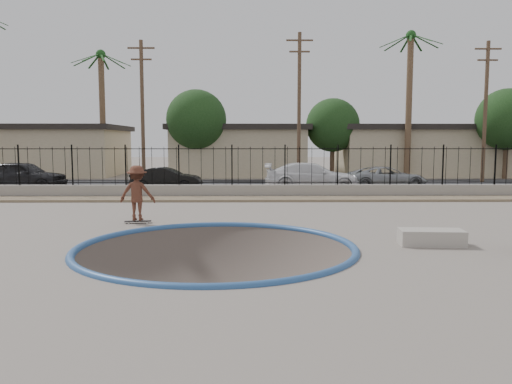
{
  "coord_description": "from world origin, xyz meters",
  "views": [
    {
      "loc": [
        0.84,
        -13.2,
        2.65
      ],
      "look_at": [
        1.03,
        2.0,
        1.1
      ],
      "focal_mm": 35.0,
      "sensor_mm": 36.0,
      "label": 1
    }
  ],
  "objects": [
    {
      "name": "car_b",
      "position": [
        -3.62,
        13.4,
        0.65
      ],
      "size": [
        3.78,
        1.48,
        1.22
      ],
      "primitive_type": "imported",
      "rotation": [
        0.0,
        0.0,
        1.52
      ],
      "color": "black",
      "rests_on": "street"
    },
    {
      "name": "street_tree_mid",
      "position": [
        7.0,
        24.0,
        3.84
      ],
      "size": [
        3.96,
        3.96,
        5.83
      ],
      "color": "#473323",
      "rests_on": "ground"
    },
    {
      "name": "utility_pole_left",
      "position": [
        -6.0,
        19.0,
        4.7
      ],
      "size": [
        1.7,
        0.24,
        9.0
      ],
      "color": "#473323",
      "rests_on": "ground"
    },
    {
      "name": "fence",
      "position": [
        0.0,
        10.3,
        1.5
      ],
      "size": [
        40.0,
        0.04,
        1.8
      ],
      "color": "black",
      "rests_on": "retaining_wall"
    },
    {
      "name": "skater",
      "position": [
        -2.8,
        2.85,
        0.89
      ],
      "size": [
        1.19,
        0.73,
        1.78
      ],
      "primitive_type": "imported",
      "rotation": [
        0.0,
        0.0,
        3.08
      ],
      "color": "brown",
      "rests_on": "ground"
    },
    {
      "name": "street",
      "position": [
        0.0,
        17.0,
        0.02
      ],
      "size": [
        90.0,
        8.0,
        0.04
      ],
      "primitive_type": "cube",
      "color": "black",
      "rests_on": "ground"
    },
    {
      "name": "house_east",
      "position": [
        14.0,
        26.5,
        1.97
      ],
      "size": [
        12.6,
        8.6,
        3.9
      ],
      "color": "tan",
      "rests_on": "ground"
    },
    {
      "name": "car_d",
      "position": [
        8.45,
        14.31,
        0.65
      ],
      "size": [
        4.59,
        2.46,
        1.23
      ],
      "primitive_type": "imported",
      "rotation": [
        0.0,
        0.0,
        1.67
      ],
      "color": "gray",
      "rests_on": "street"
    },
    {
      "name": "rock_strip",
      "position": [
        0.0,
        9.2,
        0.06
      ],
      "size": [
        42.0,
        1.6,
        0.11
      ],
      "primitive_type": "cube",
      "color": "#998764",
      "rests_on": "ground"
    },
    {
      "name": "palm_mid",
      "position": [
        -10.0,
        24.0,
        6.69
      ],
      "size": [
        2.3,
        2.3,
        9.3
      ],
      "color": "brown",
      "rests_on": "ground"
    },
    {
      "name": "car_a",
      "position": [
        -11.55,
        14.13,
        0.81
      ],
      "size": [
        4.69,
        2.18,
        1.55
      ],
      "primitive_type": "imported",
      "rotation": [
        0.0,
        0.0,
        1.49
      ],
      "color": "black",
      "rests_on": "street"
    },
    {
      "name": "street_tree_left",
      "position": [
        -3.0,
        23.0,
        4.19
      ],
      "size": [
        4.32,
        4.32,
        6.36
      ],
      "color": "#473323",
      "rests_on": "ground"
    },
    {
      "name": "street_tree_right",
      "position": [
        19.0,
        22.0,
        4.19
      ],
      "size": [
        4.32,
        4.32,
        6.36
      ],
      "color": "#473323",
      "rests_on": "ground"
    },
    {
      "name": "retaining_wall",
      "position": [
        0.0,
        10.3,
        0.3
      ],
      "size": [
        42.0,
        0.45,
        0.6
      ],
      "primitive_type": "cube",
      "color": "gray",
      "rests_on": "ground"
    },
    {
      "name": "house_west",
      "position": [
        -15.0,
        26.5,
        1.97
      ],
      "size": [
        11.6,
        8.6,
        3.9
      ],
      "color": "tan",
      "rests_on": "ground"
    },
    {
      "name": "palm_right",
      "position": [
        12.0,
        22.0,
        7.33
      ],
      "size": [
        2.3,
        2.3,
        10.3
      ],
      "color": "brown",
      "rests_on": "ground"
    },
    {
      "name": "utility_pole_mid",
      "position": [
        4.0,
        19.0,
        4.96
      ],
      "size": [
        1.7,
        0.24,
        9.5
      ],
      "color": "#473323",
      "rests_on": "ground"
    },
    {
      "name": "utility_pole_right",
      "position": [
        16.0,
        19.0,
        4.7
      ],
      "size": [
        1.7,
        0.24,
        9.0
      ],
      "color": "#473323",
      "rests_on": "ground"
    },
    {
      "name": "concrete_ledge",
      "position": [
        5.49,
        -0.7,
        0.2
      ],
      "size": [
        1.65,
        0.83,
        0.4
      ],
      "primitive_type": "cube",
      "rotation": [
        0.0,
        0.0,
        -0.08
      ],
      "color": "#A7A095",
      "rests_on": "ground"
    },
    {
      "name": "ground",
      "position": [
        0.0,
        12.0,
        -1.1
      ],
      "size": [
        120.0,
        120.0,
        2.2
      ],
      "primitive_type": "cube",
      "color": "slate",
      "rests_on": "ground"
    },
    {
      "name": "bowl_pit",
      "position": [
        0.0,
        -1.0,
        0.0
      ],
      "size": [
        6.84,
        6.84,
        1.8
      ],
      "primitive_type": null,
      "color": "#4E423C",
      "rests_on": "ground"
    },
    {
      "name": "car_c",
      "position": [
        4.18,
        13.4,
        0.77
      ],
      "size": [
        5.18,
        2.36,
        1.47
      ],
      "primitive_type": "imported",
      "rotation": [
        0.0,
        0.0,
        1.51
      ],
      "color": "white",
      "rests_on": "street"
    },
    {
      "name": "house_center",
      "position": [
        0.0,
        26.5,
        1.97
      ],
      "size": [
        10.6,
        8.6,
        3.9
      ],
      "color": "tan",
      "rests_on": "ground"
    },
    {
      "name": "skateboard",
      "position": [
        -2.8,
        2.85,
        0.06
      ],
      "size": [
        0.87,
        0.34,
        0.07
      ],
      "rotation": [
        0.0,
        0.0,
        0.16
      ],
      "color": "black",
      "rests_on": "ground"
    },
    {
      "name": "coping_ring",
      "position": [
        0.0,
        -1.0,
        0.0
      ],
      "size": [
        7.04,
        7.04,
        0.2
      ],
      "primitive_type": "torus",
      "color": "#2B548E",
      "rests_on": "ground"
    }
  ]
}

